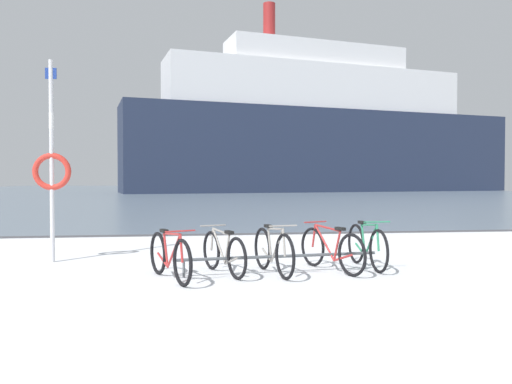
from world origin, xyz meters
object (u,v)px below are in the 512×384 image
bicycle_0 (170,256)px  ferry_ship (322,131)px  bicycle_2 (273,251)px  bicycle_4 (367,246)px  bicycle_1 (223,253)px  bicycle_3 (331,249)px  rescue_post (52,166)px

bicycle_0 → ferry_ship: bearing=73.1°
bicycle_2 → bicycle_4: 1.75m
bicycle_0 → bicycle_1: size_ratio=1.06×
bicycle_1 → bicycle_3: bearing=2.0°
bicycle_0 → bicycle_4: bearing=10.9°
bicycle_0 → bicycle_3: same height
bicycle_0 → bicycle_4: (3.35, 0.65, 0.02)m
bicycle_1 → bicycle_4: size_ratio=0.91×
bicycle_3 → bicycle_4: bearing=16.8°
bicycle_1 → bicycle_4: bicycle_4 is taller
rescue_post → ferry_ship: bearing=70.3°
bicycle_0 → bicycle_2: 1.67m
bicycle_1 → bicycle_0: bearing=-156.1°
bicycle_3 → ferry_ship: size_ratio=0.03×
bicycle_1 → rescue_post: size_ratio=0.42×
bicycle_1 → rescue_post: (-3.08, 1.60, 1.45)m
bicycle_3 → ferry_ship: 56.08m
bicycle_2 → bicycle_4: size_ratio=0.97×
bicycle_3 → bicycle_4: size_ratio=0.98×
bicycle_2 → rescue_post: (-3.88, 1.70, 1.42)m
bicycle_0 → bicycle_1: bicycle_0 is taller
bicycle_0 → rescue_post: (-2.23, 1.97, 1.43)m
bicycle_2 → ferry_ship: (14.89, 54.01, 7.23)m
rescue_post → ferry_ship: ferry_ship is taller
bicycle_1 → bicycle_3: (1.81, 0.06, 0.01)m
bicycle_3 → ferry_ship: bearing=75.5°
bicycle_3 → rescue_post: bearing=162.5°
bicycle_1 → bicycle_4: (2.51, 0.27, 0.03)m
ferry_ship → bicycle_4: bearing=-103.8°
bicycle_0 → bicycle_3: (2.65, 0.44, 0.00)m
bicycle_4 → bicycle_0: bearing=-169.1°
bicycle_2 → bicycle_4: (1.71, 0.37, 0.01)m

